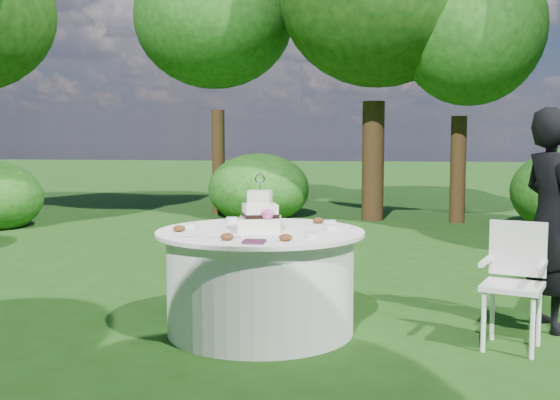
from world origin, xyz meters
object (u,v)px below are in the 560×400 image
object	(u,v)px
chair	(515,274)
guest	(552,219)
napkins	(254,242)
cake	(260,216)
table	(260,280)

from	to	relation	value
chair	guest	bearing A→B (deg)	55.29
napkins	guest	distance (m)	2.34
guest	cake	bearing A→B (deg)	81.92
table	chair	size ratio (longest dim) A/B	1.78
napkins	chair	xyz separation A→B (m)	(1.74, 0.52, -0.26)
cake	chair	xyz separation A→B (m)	(1.82, -0.06, -0.37)
table	cake	size ratio (longest dim) A/B	3.67
napkins	cake	distance (m)	0.59
napkins	cake	bearing A→B (deg)	96.99
cake	chair	world-z (taller)	cake
chair	napkins	bearing A→B (deg)	-163.32
table	cake	world-z (taller)	cake
napkins	cake	size ratio (longest dim) A/B	0.33
guest	table	xyz separation A→B (m)	(-2.18, -0.43, -0.46)
table	chair	bearing A→B (deg)	-2.64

